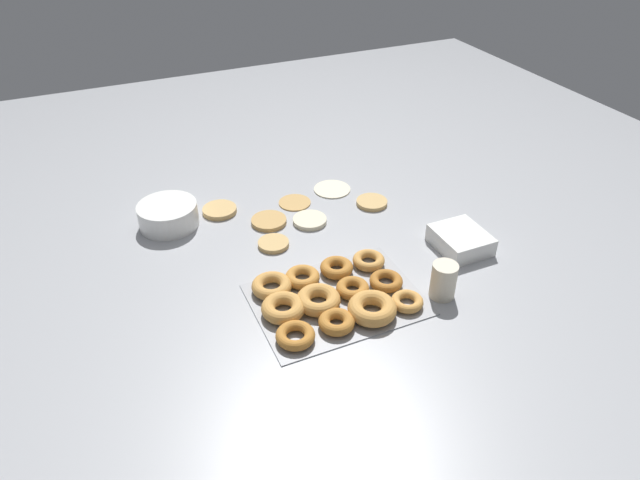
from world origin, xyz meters
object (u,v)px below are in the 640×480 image
(pancake_1, at_px, (273,244))
(pancake_2, at_px, (372,202))
(batter_bowl, at_px, (168,215))
(pancake_3, at_px, (332,189))
(container_stack, at_px, (461,240))
(pancake_4, at_px, (220,210))
(pancake_5, at_px, (310,220))
(pancake_6, at_px, (269,221))
(paper_cup, at_px, (443,281))
(donut_tray, at_px, (332,297))
(pancake_0, at_px, (295,202))

(pancake_1, height_order, pancake_2, same)
(batter_bowl, bearing_deg, pancake_3, -0.93)
(pancake_1, bearing_deg, container_stack, -25.21)
(pancake_4, distance_m, pancake_5, 0.28)
(pancake_5, xyz_separation_m, pancake_6, (-0.11, 0.05, -0.00))
(pancake_4, distance_m, paper_cup, 0.72)
(pancake_2, bearing_deg, pancake_3, 120.05)
(pancake_1, relative_size, donut_tray, 0.21)
(pancake_3, relative_size, pancake_4, 1.15)
(pancake_6, bearing_deg, batter_bowl, 158.09)
(pancake_2, xyz_separation_m, batter_bowl, (-0.60, 0.14, 0.03))
(pancake_1, height_order, container_stack, container_stack)
(pancake_1, height_order, batter_bowl, batter_bowl)
(donut_tray, bearing_deg, pancake_1, 99.73)
(pancake_6, distance_m, paper_cup, 0.56)
(pancake_2, distance_m, paper_cup, 0.46)
(pancake_4, bearing_deg, pancake_5, -35.48)
(pancake_3, relative_size, batter_bowl, 0.69)
(pancake_0, xyz_separation_m, container_stack, (0.33, -0.41, 0.02))
(pancake_2, height_order, paper_cup, paper_cup)
(pancake_0, height_order, batter_bowl, batter_bowl)
(batter_bowl, bearing_deg, pancake_2, -13.06)
(pancake_3, bearing_deg, batter_bowl, 179.07)
(pancake_5, bearing_deg, container_stack, -41.21)
(pancake_0, xyz_separation_m, donut_tray, (-0.09, -0.47, 0.01))
(pancake_0, height_order, pancake_3, same)
(donut_tray, bearing_deg, paper_cup, -18.46)
(batter_bowl, xyz_separation_m, paper_cup, (0.55, -0.59, 0.01))
(donut_tray, height_order, batter_bowl, batter_bowl)
(pancake_3, xyz_separation_m, donut_tray, (-0.23, -0.50, 0.01))
(batter_bowl, bearing_deg, pancake_1, -42.52)
(batter_bowl, bearing_deg, pancake_4, 2.91)
(pancake_6, xyz_separation_m, batter_bowl, (-0.27, 0.11, 0.03))
(pancake_0, relative_size, pancake_6, 0.96)
(batter_bowl, relative_size, paper_cup, 1.83)
(batter_bowl, relative_size, container_stack, 1.16)
(pancake_3, bearing_deg, paper_cup, -87.33)
(pancake_3, distance_m, paper_cup, 0.59)
(pancake_2, height_order, pancake_6, same)
(pancake_4, height_order, pancake_5, pancake_4)
(pancake_1, relative_size, paper_cup, 0.92)
(pancake_0, bearing_deg, pancake_2, -25.35)
(pancake_3, height_order, donut_tray, donut_tray)
(pancake_2, height_order, pancake_4, pancake_4)
(pancake_3, bearing_deg, pancake_0, -169.00)
(pancake_2, xyz_separation_m, pancake_6, (-0.33, 0.03, 0.00))
(pancake_0, height_order, container_stack, container_stack)
(batter_bowl, distance_m, paper_cup, 0.81)
(batter_bowl, bearing_deg, paper_cup, -47.10)
(pancake_4, bearing_deg, paper_cup, -56.52)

